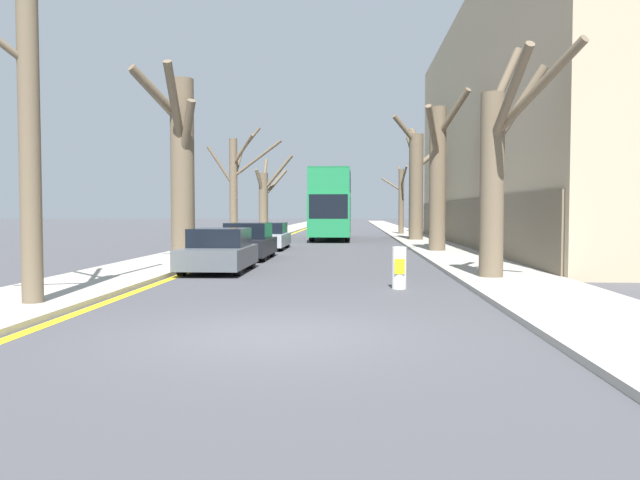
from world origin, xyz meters
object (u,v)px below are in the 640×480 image
at_px(street_tree_left_1, 180,160).
at_px(street_tree_right_2, 416,180).
at_px(street_tree_right_0, 497,169).
at_px(street_tree_right_1, 438,174).
at_px(parked_car_0, 219,251).
at_px(street_tree_left_3, 265,199).
at_px(double_decker_bus, 331,201).
at_px(street_tree_left_2, 235,185).
at_px(parked_car_2, 269,236).
at_px(street_tree_right_3, 401,199).
at_px(traffic_bollard, 399,268).
at_px(parked_car_1, 248,242).
at_px(street_tree_left_0, 27,98).

relative_size(street_tree_left_1, street_tree_right_2, 0.93).
distance_m(street_tree_right_0, street_tree_right_1, 11.60).
bearing_deg(parked_car_0, street_tree_left_3, 94.79).
distance_m(street_tree_left_1, double_decker_bus, 20.29).
xyz_separation_m(street_tree_left_2, parked_car_2, (2.11, -2.09, -2.65)).
height_order(street_tree_right_1, street_tree_right_3, street_tree_right_1).
bearing_deg(street_tree_left_3, traffic_bollard, -75.76).
bearing_deg(parked_car_0, street_tree_right_2, 68.33).
distance_m(street_tree_left_3, street_tree_right_0, 29.40).
distance_m(street_tree_right_2, traffic_bollard, 24.96).
bearing_deg(street_tree_right_1, street_tree_left_2, 155.47).
distance_m(street_tree_left_1, parked_car_1, 4.31).
bearing_deg(street_tree_right_1, street_tree_left_3, 122.37).
bearing_deg(parked_car_0, street_tree_left_1, 123.34).
distance_m(double_decker_bus, traffic_bollard, 27.08).
relative_size(street_tree_left_2, street_tree_right_1, 0.89).
bearing_deg(double_decker_bus, street_tree_right_0, -78.11).
distance_m(street_tree_right_1, parked_car_0, 12.61).
bearing_deg(traffic_bollard, street_tree_left_1, 135.81).
bearing_deg(parked_car_2, street_tree_left_2, 135.33).
height_order(street_tree_right_3, traffic_bollard, street_tree_right_3).
xyz_separation_m(street_tree_right_0, parked_car_2, (-8.03, 14.12, -2.39)).
height_order(street_tree_left_3, street_tree_right_1, street_tree_right_1).
distance_m(street_tree_right_3, parked_car_2, 20.69).
height_order(street_tree_left_0, street_tree_right_1, street_tree_left_0).
bearing_deg(street_tree_left_1, double_decker_bus, 76.22).
relative_size(street_tree_left_0, street_tree_left_1, 1.20).
bearing_deg(double_decker_bus, street_tree_right_3, 56.28).
relative_size(street_tree_left_3, street_tree_right_1, 0.83).
bearing_deg(street_tree_right_2, street_tree_left_3, 155.33).
bearing_deg(parked_car_2, street_tree_right_2, 46.96).
distance_m(street_tree_left_2, street_tree_left_3, 11.39).
height_order(street_tree_left_0, parked_car_2, street_tree_left_0).
bearing_deg(street_tree_left_2, street_tree_left_0, -90.03).
xyz_separation_m(parked_car_0, parked_car_2, (0.00, 11.81, -0.01)).
height_order(double_decker_bus, traffic_bollard, double_decker_bus).
relative_size(street_tree_left_3, parked_car_2, 1.32).
bearing_deg(street_tree_right_2, parked_car_1, -118.28).
bearing_deg(street_tree_left_0, street_tree_right_0, 26.52).
bearing_deg(parked_car_1, street_tree_right_0, -43.75).
xyz_separation_m(street_tree_left_3, parked_car_1, (2.12, -19.90, -2.10)).
bearing_deg(street_tree_right_1, street_tree_right_3, 90.07).
xyz_separation_m(street_tree_left_3, double_decker_bus, (4.85, -2.42, -0.19)).
bearing_deg(street_tree_right_0, street_tree_left_2, 122.04).
distance_m(street_tree_right_2, parked_car_2, 12.40).
height_order(street_tree_left_0, street_tree_right_2, street_tree_left_0).
distance_m(street_tree_left_3, street_tree_right_1, 18.97).
height_order(street_tree_right_1, double_decker_bus, street_tree_right_1).
xyz_separation_m(street_tree_left_1, street_tree_left_3, (-0.03, 22.10, -0.97)).
bearing_deg(street_tree_right_2, street_tree_left_1, -120.57).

